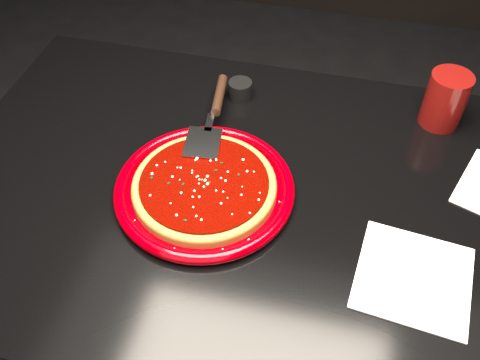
# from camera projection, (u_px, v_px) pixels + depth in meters

# --- Properties ---
(table) EXTENTS (1.20, 0.80, 0.75)m
(table) POSITION_uv_depth(u_px,v_px,m) (249.00, 296.00, 1.27)
(table) COLOR black
(table) RESTS_ON floor
(plate) EXTENTS (0.33, 0.33, 0.02)m
(plate) POSITION_uv_depth(u_px,v_px,m) (205.00, 189.00, 0.98)
(plate) COLOR #820005
(plate) RESTS_ON table
(pizza_crust) EXTENTS (0.27, 0.27, 0.01)m
(pizza_crust) POSITION_uv_depth(u_px,v_px,m) (204.00, 187.00, 0.98)
(pizza_crust) COLOR brown
(pizza_crust) RESTS_ON plate
(pizza_crust_rim) EXTENTS (0.27, 0.27, 0.02)m
(pizza_crust_rim) POSITION_uv_depth(u_px,v_px,m) (204.00, 185.00, 0.98)
(pizza_crust_rim) COLOR brown
(pizza_crust_rim) RESTS_ON plate
(pizza_sauce) EXTENTS (0.24, 0.24, 0.01)m
(pizza_sauce) POSITION_uv_depth(u_px,v_px,m) (204.00, 183.00, 0.97)
(pizza_sauce) COLOR #660500
(pizza_sauce) RESTS_ON plate
(parmesan_dusting) EXTENTS (0.23, 0.23, 0.01)m
(parmesan_dusting) POSITION_uv_depth(u_px,v_px,m) (204.00, 181.00, 0.97)
(parmesan_dusting) COLOR beige
(parmesan_dusting) RESTS_ON plate
(basil_flecks) EXTENTS (0.21, 0.21, 0.00)m
(basil_flecks) POSITION_uv_depth(u_px,v_px,m) (204.00, 181.00, 0.97)
(basil_flecks) COLOR black
(basil_flecks) RESTS_ON plate
(pizza_server) EXTENTS (0.12, 0.30, 0.02)m
(pizza_server) POSITION_uv_depth(u_px,v_px,m) (213.00, 116.00, 1.08)
(pizza_server) COLOR #BABCC2
(pizza_server) RESTS_ON plate
(cup) EXTENTS (0.11, 0.11, 0.12)m
(cup) POSITION_uv_depth(u_px,v_px,m) (445.00, 100.00, 1.09)
(cup) COLOR maroon
(cup) RESTS_ON table
(napkin_a) EXTENTS (0.20, 0.20, 0.00)m
(napkin_a) POSITION_uv_depth(u_px,v_px,m) (414.00, 277.00, 0.87)
(napkin_a) COLOR white
(napkin_a) RESTS_ON table
(ramekin) EXTENTS (0.07, 0.07, 0.04)m
(ramekin) POSITION_uv_depth(u_px,v_px,m) (240.00, 90.00, 1.17)
(ramekin) COLOR black
(ramekin) RESTS_ON table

